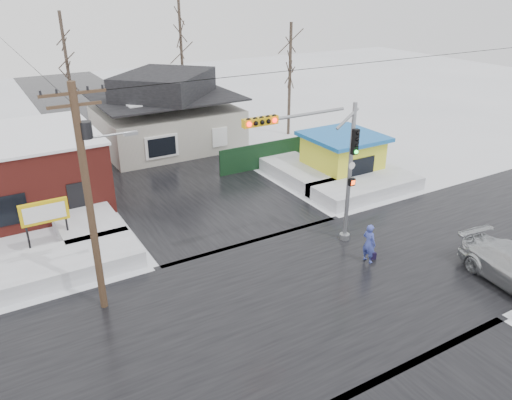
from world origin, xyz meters
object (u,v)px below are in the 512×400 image
kiosk (342,155)px  utility_pole (89,189)px  traffic_signal (325,160)px  marquee_sign (44,214)px  pedestrian (369,244)px

kiosk → utility_pole: bearing=-159.6°
kiosk → traffic_signal: bearing=-135.2°
utility_pole → marquee_sign: size_ratio=3.53×
utility_pole → marquee_sign: 6.87m
marquee_sign → pedestrian: bearing=-34.9°
kiosk → marquee_sign: bearing=-178.4°
kiosk → pedestrian: 11.01m
marquee_sign → kiosk: (18.50, 0.50, -0.46)m
traffic_signal → marquee_sign: traffic_signal is taller
utility_pole → marquee_sign: bearing=100.1°
utility_pole → kiosk: (17.43, 6.49, -3.65)m
traffic_signal → pedestrian: 4.35m
utility_pole → pedestrian: size_ratio=4.73×
marquee_sign → kiosk: bearing=1.6°
traffic_signal → kiosk: 10.43m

